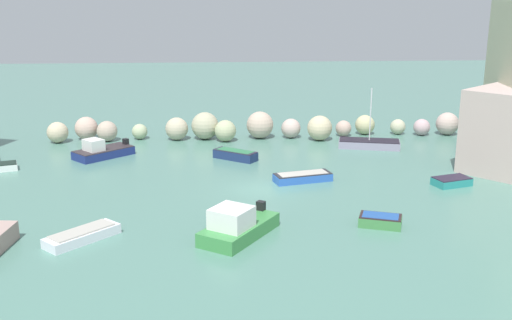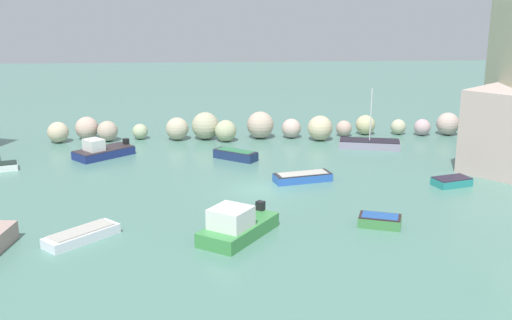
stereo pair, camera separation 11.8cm
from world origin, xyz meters
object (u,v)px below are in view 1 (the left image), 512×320
Objects in this scene: moored_boat_8 at (369,144)px; moored_boat_10 at (82,235)px; moored_boat_2 at (488,143)px; moored_boat_7 at (237,226)px; moored_boat_1 at (452,181)px; moored_boat_5 at (380,220)px; moored_boat_0 at (303,177)px; moored_boat_4 at (102,151)px; moored_boat_3 at (235,155)px.

moored_boat_10 is at bearing -122.99° from moored_boat_8.
moored_boat_8 reaches higher than moored_boat_2.
moored_boat_2 is at bearing 164.86° from moored_boat_10.
moored_boat_2 is 0.84× the size of moored_boat_7.
moored_boat_1 is 0.52× the size of moored_boat_7.
moored_boat_1 is 9.62m from moored_boat_5.
moored_boat_2 is at bearing 11.53° from moored_boat_0.
moored_boat_5 is (17.67, -15.99, -0.16)m from moored_boat_4.
moored_boat_3 is (-20.82, -1.68, -0.14)m from moored_boat_2.
moored_boat_4 is at bearing 29.12° from moored_boat_3.
moored_boat_4 is at bearing -129.07° from moored_boat_10.
moored_boat_10 is (-22.50, -7.78, 0.01)m from moored_boat_1.
moored_boat_8 reaches higher than moored_boat_4.
moored_boat_1 is at bearing 65.66° from moored_boat_5.
moored_boat_3 is at bearing 111.93° from moored_boat_0.
moored_boat_2 is 1.71× the size of moored_boat_5.
moored_boat_0 is 1.61× the size of moored_boat_5.
moored_boat_3 is at bearing -176.76° from moored_boat_2.
moored_boat_8 is at bearing 97.40° from moored_boat_5.
moored_boat_8 is (21.57, 1.53, -0.14)m from moored_boat_4.
moored_boat_7 is at bearing 133.27° from moored_boat_10.
moored_boat_5 is at bearing -84.23° from moored_boat_0.
moored_boat_5 is (-13.50, -16.25, -0.18)m from moored_boat_2.
moored_boat_3 is 1.36× the size of moored_boat_5.
moored_boat_7 reaches higher than moored_boat_1.
moored_boat_7 reaches higher than moored_boat_3.
moored_boat_7 reaches higher than moored_boat_10.
moored_boat_0 reaches higher than moored_boat_1.
moored_boat_4 reaches higher than moored_boat_10.
moored_boat_4 is at bearing -162.03° from moored_boat_8.
moored_boat_5 is 7.92m from moored_boat_7.
moored_boat_3 reaches higher than moored_boat_5.
moored_boat_1 is 0.78× the size of moored_boat_3.
moored_boat_8 is at bearing -177.75° from moored_boat_7.
moored_boat_1 is at bearing -61.18° from moored_boat_8.
moored_boat_8 is 1.41× the size of moored_boat_10.
moored_boat_4 is 0.90× the size of moored_boat_8.
moored_boat_3 is 15.65m from moored_boat_7.
moored_boat_7 reaches higher than moored_boat_5.
moored_boat_10 is at bearing 54.35° from moored_boat_4.
moored_boat_2 is at bearing 6.46° from moored_boat_8.
moored_boat_2 reaches higher than moored_boat_10.
moored_boat_8 is at bearing 171.17° from moored_boat_2.
moored_boat_1 is at bearing 117.49° from moored_boat_4.
moored_boat_3 is at bearing -164.16° from moored_boat_10.
moored_boat_7 is 21.97m from moored_boat_8.
moored_boat_0 reaches higher than moored_boat_10.
moored_boat_5 is (-6.72, -6.89, 0.05)m from moored_boat_1.
moored_boat_10 is at bearing -56.71° from moored_boat_7.
moored_boat_7 is (-14.56, -7.95, 0.38)m from moored_boat_1.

